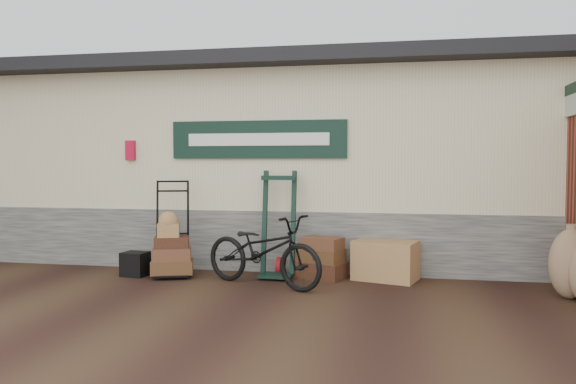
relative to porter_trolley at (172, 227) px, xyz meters
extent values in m
plane|color=black|center=(1.44, -0.48, -0.69)|extent=(80.00, 80.00, 0.00)
cube|color=#4C4C47|center=(1.44, 2.27, -0.24)|extent=(14.00, 3.54, 0.90)
cube|color=beige|center=(1.44, 2.27, 1.26)|extent=(14.00, 3.50, 2.10)
cube|color=black|center=(1.44, 2.12, 2.41)|extent=(14.40, 4.10, 0.20)
cube|color=black|center=(1.14, 0.49, 1.26)|extent=(2.60, 0.06, 0.55)
cube|color=white|center=(1.14, 0.45, 1.26)|extent=(2.10, 0.01, 0.18)
cube|color=#BC0D2E|center=(-0.86, 0.49, 1.11)|extent=(0.14, 0.10, 0.30)
cube|color=olive|center=(2.99, 0.29, -0.42)|extent=(0.95, 0.75, 0.54)
cube|color=black|center=(-0.52, -0.12, -0.52)|extent=(0.37, 0.33, 0.34)
imported|color=black|center=(1.42, -0.41, -0.17)|extent=(1.29, 1.91, 1.05)
ellipsoid|color=brown|center=(5.16, -0.39, -0.28)|extent=(0.65, 0.60, 0.83)
camera|label=1|loc=(3.12, -7.48, 0.92)|focal=35.00mm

